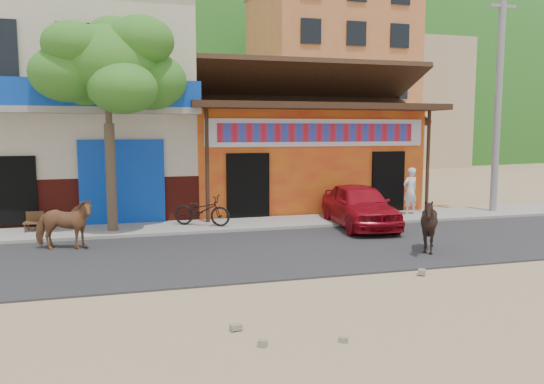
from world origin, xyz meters
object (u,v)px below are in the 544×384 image
(tree, at_px, (109,123))
(cafe_chair_right, at_px, (33,213))
(utility_pole, at_px, (498,95))
(cow_tan, at_px, (64,224))
(pedestrian, at_px, (410,191))
(cow_dark, at_px, (429,225))
(scooter, at_px, (202,210))
(red_car, at_px, (359,205))

(tree, bearing_deg, cafe_chair_right, 167.55)
(utility_pole, xyz_separation_m, cow_tan, (-13.89, -2.06, -3.46))
(pedestrian, bearing_deg, cow_dark, 51.97)
(tree, relative_size, scooter, 3.45)
(red_car, height_order, scooter, red_car)
(tree, relative_size, cow_tan, 4.10)
(scooter, height_order, pedestrian, pedestrian)
(tree, relative_size, cow_dark, 4.54)
(cow_dark, height_order, scooter, cow_dark)
(tree, distance_m, cafe_chair_right, 3.32)
(utility_pole, distance_m, cow_dark, 8.03)
(red_car, height_order, pedestrian, pedestrian)
(tree, distance_m, red_car, 7.59)
(utility_pole, bearing_deg, red_car, -168.07)
(cow_tan, distance_m, cow_dark, 8.79)
(cow_dark, bearing_deg, utility_pole, 116.00)
(utility_pole, relative_size, pedestrian, 5.10)
(cow_tan, xyz_separation_m, scooter, (3.63, 1.91, -0.08))
(cow_dark, height_order, pedestrian, pedestrian)
(cow_dark, relative_size, cafe_chair_right, 1.33)
(tree, relative_size, pedestrian, 3.83)
(cow_dark, distance_m, pedestrian, 5.40)
(cafe_chair_right, bearing_deg, tree, -8.27)
(utility_pole, height_order, cafe_chair_right, utility_pole)
(tree, xyz_separation_m, cow_tan, (-1.09, -1.86, -2.46))
(pedestrian, bearing_deg, cafe_chair_right, -13.13)
(cow_tan, bearing_deg, utility_pole, -69.75)
(tree, relative_size, utility_pole, 0.75)
(cow_dark, height_order, red_car, cow_dark)
(red_car, distance_m, pedestrian, 2.83)
(pedestrian, bearing_deg, red_car, 15.91)
(tree, height_order, red_car, tree)
(utility_pole, distance_m, red_car, 6.74)
(scooter, bearing_deg, cafe_chair_right, 113.93)
(cow_dark, xyz_separation_m, red_car, (-0.16, 3.52, -0.01))
(utility_pole, distance_m, scooter, 10.86)
(scooter, xyz_separation_m, pedestrian, (7.07, 0.29, 0.33))
(tree, bearing_deg, scooter, 1.22)
(utility_pole, relative_size, red_car, 2.08)
(tree, height_order, cafe_chair_right, tree)
(red_car, relative_size, cafe_chair_right, 3.86)
(utility_pole, bearing_deg, cafe_chair_right, 178.96)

